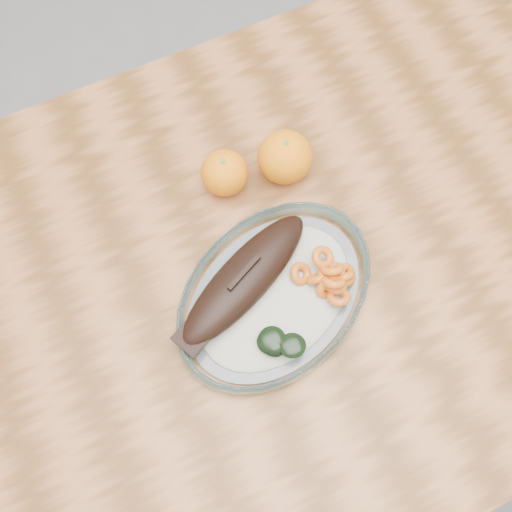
{
  "coord_description": "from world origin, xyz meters",
  "views": [
    {
      "loc": [
        -0.18,
        -0.27,
        1.59
      ],
      "look_at": [
        -0.04,
        0.02,
        0.77
      ],
      "focal_mm": 45.0,
      "sensor_mm": 36.0,
      "label": 1
    }
  ],
  "objects_px": {
    "plated_meal": "(273,293)",
    "dining_table": "(286,283)",
    "orange_left": "(224,173)",
    "orange_right": "(285,157)"
  },
  "relations": [
    {
      "from": "orange_left",
      "to": "orange_right",
      "type": "distance_m",
      "value": 0.09
    },
    {
      "from": "plated_meal",
      "to": "dining_table",
      "type": "bearing_deg",
      "value": 20.38
    },
    {
      "from": "dining_table",
      "to": "orange_right",
      "type": "distance_m",
      "value": 0.2
    },
    {
      "from": "orange_left",
      "to": "orange_right",
      "type": "height_order",
      "value": "orange_right"
    },
    {
      "from": "dining_table",
      "to": "plated_meal",
      "type": "height_order",
      "value": "plated_meal"
    },
    {
      "from": "plated_meal",
      "to": "orange_left",
      "type": "xyz_separation_m",
      "value": [
        0.01,
        0.19,
        0.02
      ]
    },
    {
      "from": "dining_table",
      "to": "plated_meal",
      "type": "xyz_separation_m",
      "value": [
        -0.04,
        -0.04,
        0.12
      ]
    },
    {
      "from": "plated_meal",
      "to": "orange_left",
      "type": "height_order",
      "value": "plated_meal"
    },
    {
      "from": "dining_table",
      "to": "orange_left",
      "type": "relative_size",
      "value": 17.55
    },
    {
      "from": "dining_table",
      "to": "orange_left",
      "type": "height_order",
      "value": "orange_left"
    }
  ]
}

